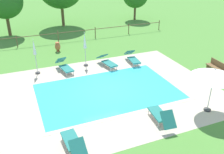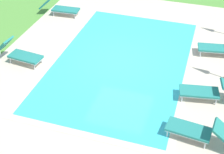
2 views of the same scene
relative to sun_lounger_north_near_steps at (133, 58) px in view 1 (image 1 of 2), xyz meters
name	(u,v)px [view 1 (image 1 of 2)]	position (x,y,z in m)	size (l,w,h in m)	color
ground_plane	(108,91)	(-3.28, -3.28, -0.37)	(160.00, 160.00, 0.00)	#518E38
pool_deck_paving	(108,91)	(-3.28, -3.28, -0.37)	(12.65, 9.66, 0.01)	beige
swimming_pool_water	(108,91)	(-3.28, -3.28, -0.36)	(7.96, 4.98, 0.01)	#38C6D1
pool_coping_rim	(108,91)	(-3.28, -3.28, -0.36)	(8.44, 5.46, 0.01)	beige
sun_lounger_north_near_steps	(133,58)	(0.00, 0.00, 0.00)	(0.81, 2.06, 0.82)	#237A70
sun_lounger_north_mid	(161,116)	(-2.06, -7.07, 0.02)	(0.79, 1.96, 0.94)	#237A70
sun_lounger_north_far	(65,66)	(-4.95, 0.42, 0.01)	(0.93, 2.06, 0.86)	#237A70
sun_lounger_north_end	(73,143)	(-6.35, -7.32, 0.01)	(0.71, 1.99, 0.89)	#237A70
sun_lounger_south_near_corner	(107,61)	(-1.95, 0.12, -0.01)	(0.95, 2.12, 0.77)	#237A70
patio_umbrella_open_foreground	(214,74)	(0.71, -7.11, 1.72)	(2.25, 2.25, 2.36)	#383838
patio_umbrella_closed_row_west	(35,51)	(-6.74, 0.77, 1.22)	(0.32, 0.32, 2.43)	#383838
patio_umbrella_closed_row_mid_west	(85,44)	(-3.35, 0.79, 1.26)	(0.32, 0.32, 2.47)	#383838
wooden_bench_lawn_side	(216,67)	(4.32, -3.81, 0.10)	(0.55, 1.53, 0.87)	brown
terracotta_urn_by_tree	(58,47)	(-4.61, 4.51, 0.05)	(0.45, 0.45, 0.78)	#B7663D
perimeter_fence	(58,35)	(-4.07, 6.90, 0.33)	(21.39, 0.08, 1.05)	brown
tree_west_mid	(4,1)	(-8.08, 10.87, 2.92)	(3.43, 3.43, 4.92)	brown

